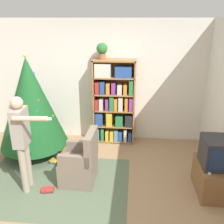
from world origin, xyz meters
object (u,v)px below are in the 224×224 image
at_px(armchair, 81,164).
at_px(standing_person, 22,137).
at_px(potted_plant, 102,50).
at_px(television, 216,152).
at_px(christmas_tree, 31,103).
at_px(bookshelf, 114,102).

distance_m(armchair, standing_person, 1.04).
bearing_deg(armchair, potted_plant, 175.59).
relative_size(standing_person, potted_plant, 4.70).
bearing_deg(television, potted_plant, 139.58).
distance_m(television, standing_person, 2.92).
bearing_deg(television, christmas_tree, 163.79).
bearing_deg(bookshelf, television, -43.94).
height_order(christmas_tree, potted_plant, potted_plant).
bearing_deg(armchair, bookshelf, 167.12).
xyz_separation_m(television, christmas_tree, (-3.21, 0.93, 0.37)).
bearing_deg(bookshelf, potted_plant, 177.33).
xyz_separation_m(bookshelf, television, (1.68, -1.62, -0.21)).
relative_size(television, potted_plant, 1.46).
relative_size(christmas_tree, potted_plant, 6.11).
bearing_deg(christmas_tree, television, -16.21).
xyz_separation_m(armchair, potted_plant, (0.18, 1.54, 1.67)).
xyz_separation_m(television, standing_person, (-2.91, -0.17, 0.21)).
relative_size(bookshelf, potted_plant, 5.49).
relative_size(armchair, standing_person, 0.59).
bearing_deg(christmas_tree, bookshelf, 24.12).
bearing_deg(armchair, christmas_tree, -124.88).
distance_m(bookshelf, christmas_tree, 1.68).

